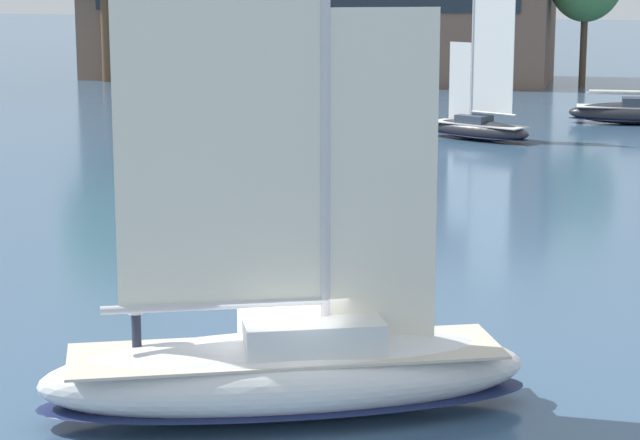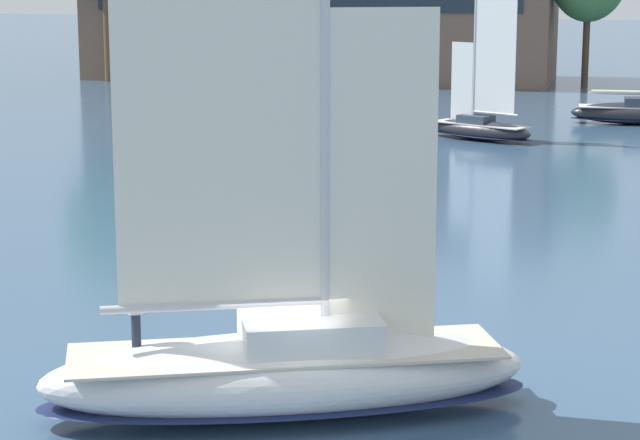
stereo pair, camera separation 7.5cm
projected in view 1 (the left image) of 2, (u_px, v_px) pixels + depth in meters
name	position (u px, v px, depth m)	size (l,w,h in m)	color
ground_plane	(287.00, 414.00, 26.61)	(400.00, 400.00, 0.00)	#385675
sailboat_main	(287.00, 363.00, 26.38)	(10.80, 6.83, 14.41)	silver
sailboat_moored_near_marina	(478.00, 126.00, 68.05)	(6.51, 4.55, 8.83)	#232328
sailboat_moored_far_slip	(634.00, 112.00, 74.77)	(7.79, 2.45, 10.62)	#232328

